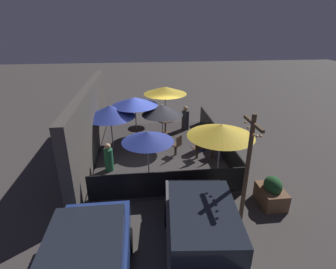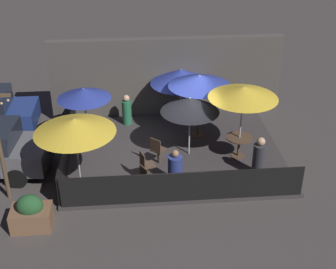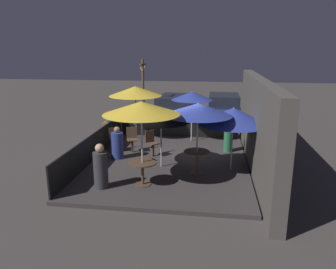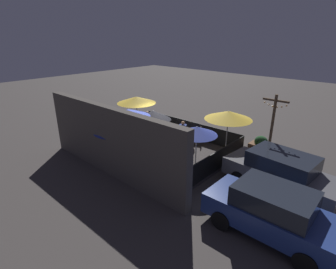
{
  "view_description": "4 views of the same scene",
  "coord_description": "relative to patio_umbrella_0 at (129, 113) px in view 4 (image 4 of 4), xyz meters",
  "views": [
    {
      "loc": [
        -10.83,
        0.83,
        5.57
      ],
      "look_at": [
        -0.34,
        -0.35,
        1.03
      ],
      "focal_mm": 28.0,
      "sensor_mm": 36.0,
      "label": 1
    },
    {
      "loc": [
        -1.38,
        -13.36,
        8.31
      ],
      "look_at": [
        -0.25,
        -0.48,
        1.05
      ],
      "focal_mm": 50.0,
      "sensor_mm": 36.0,
      "label": 2
    },
    {
      "loc": [
        10.87,
        1.5,
        4.04
      ],
      "look_at": [
        0.25,
        0.02,
        1.19
      ],
      "focal_mm": 35.0,
      "sensor_mm": 36.0,
      "label": 3
    },
    {
      "loc": [
        -8.83,
        9.06,
        5.84
      ],
      "look_at": [
        -0.34,
        -0.42,
        0.97
      ],
      "focal_mm": 28.0,
      "sensor_mm": 36.0,
      "label": 4
    }
  ],
  "objects": [
    {
      "name": "ground_plane",
      "position": [
        -0.95,
        -1.05,
        -2.21
      ],
      "size": [
        60.0,
        60.0,
        0.0
      ],
      "primitive_type": "plane",
      "color": "#423D3A"
    },
    {
      "name": "patio_deck",
      "position": [
        -0.95,
        -1.05,
        -2.15
      ],
      "size": [
        7.07,
        5.51,
        0.12
      ],
      "color": "#383333",
      "rests_on": "ground_plane"
    },
    {
      "name": "building_wall",
      "position": [
        -0.95,
        1.94,
        -0.66
      ],
      "size": [
        8.67,
        0.36,
        3.09
      ],
      "color": "#4C4742",
      "rests_on": "ground_plane"
    },
    {
      "name": "fence_front",
      "position": [
        -0.95,
        -3.76,
        -1.61
      ],
      "size": [
        6.87,
        0.05,
        0.95
      ],
      "color": "black",
      "rests_on": "patio_deck"
    },
    {
      "name": "fence_side_left",
      "position": [
        -4.44,
        -1.05,
        -1.61
      ],
      "size": [
        0.05,
        5.31,
        0.95
      ],
      "color": "black",
      "rests_on": "patio_deck"
    },
    {
      "name": "patio_umbrella_0",
      "position": [
        0.0,
        0.0,
        0.0
      ],
      "size": [
        2.14,
        2.14,
        2.28
      ],
      "color": "#B2B2B7",
      "rests_on": "patio_deck"
    },
    {
      "name": "patio_umbrella_1",
      "position": [
        1.13,
        -1.52,
        0.21
      ],
      "size": [
        2.18,
        2.18,
        2.48
      ],
      "color": "#B2B2B7",
      "rests_on": "patio_deck"
    },
    {
      "name": "patio_umbrella_2",
      "position": [
        -0.47,
        -1.22,
        -0.29
      ],
      "size": [
        1.89,
        1.89,
        2.04
      ],
      "color": "#B2B2B7",
      "rests_on": "patio_deck"
    },
    {
      "name": "patio_umbrella_3",
      "position": [
        -3.91,
        -2.89,
        0.02
      ],
      "size": [
        2.29,
        2.29,
        2.32
      ],
      "color": "#B2B2B7",
      "rests_on": "patio_deck"
    },
    {
      "name": "patio_umbrella_4",
      "position": [
        -3.83,
        -0.43,
        -0.13
      ],
      "size": [
        1.76,
        1.76,
        2.14
      ],
      "color": "#B2B2B7",
      "rests_on": "patio_deck"
    },
    {
      "name": "patio_umbrella_5",
      "position": [
        -0.5,
        1.11,
        -0.27
      ],
      "size": [
        2.23,
        2.23,
        2.08
      ],
      "color": "#B2B2B7",
      "rests_on": "patio_deck"
    },
    {
      "name": "dining_table_0",
      "position": [
        0.0,
        0.0,
        -1.5
      ],
      "size": [
        0.82,
        0.82,
        0.75
      ],
      "color": "#4C3828",
      "rests_on": "patio_deck"
    },
    {
      "name": "dining_table_1",
      "position": [
        1.13,
        -1.52,
        -1.52
      ],
      "size": [
        0.86,
        0.86,
        0.72
      ],
      "color": "#4C3828",
      "rests_on": "patio_deck"
    },
    {
      "name": "patio_chair_0",
      "position": [
        -1.55,
        -1.75,
        -1.56
      ],
      "size": [
        0.56,
        0.56,
        0.96
      ],
      "rotation": [
        0.0,
        0.0,
        0.85
      ],
      "color": "#4C3828",
      "rests_on": "patio_deck"
    },
    {
      "name": "patio_chair_1",
      "position": [
        -1.95,
        -2.6,
        -1.56
      ],
      "size": [
        0.51,
        0.51,
        0.96
      ],
      "rotation": [
        0.0,
        0.0,
        0.34
      ],
      "color": "#4C3828",
      "rests_on": "patio_deck"
    },
    {
      "name": "patio_chair_2",
      "position": [
        -1.95,
        -3.28,
        -1.59
      ],
      "size": [
        0.55,
        0.55,
        0.92
      ],
      "rotation": [
        0.0,
        0.0,
        0.52
      ],
      "color": "#4C3828",
      "rests_on": "patio_deck"
    },
    {
      "name": "patron_0",
      "position": [
        -1.11,
        -2.94,
        -1.57
      ],
      "size": [
        0.59,
        0.59,
        1.19
      ],
      "rotation": [
        0.0,
        0.0,
        2.62
      ],
      "color": "navy",
      "rests_on": "patio_deck"
    },
    {
      "name": "patron_1",
      "position": [
        1.49,
        -2.66,
        -1.5
      ],
      "size": [
        0.51,
        0.51,
        1.32
      ],
      "rotation": [
        0.0,
        0.0,
        0.32
      ],
      "color": "#333338",
      "rests_on": "patio_deck"
    },
    {
      "name": "patron_2",
      "position": [
        -2.5,
        1.09,
        -1.56
      ],
      "size": [
        0.49,
        0.49,
        1.16
      ],
      "rotation": [
        0.0,
        0.0,
        0.7
      ],
      "color": "#236642",
      "rests_on": "patio_deck"
    },
    {
      "name": "planter_box",
      "position": [
        -5.09,
        -4.38,
        -1.78
      ],
      "size": [
        1.06,
        0.74,
        1.02
      ],
      "color": "brown",
      "rests_on": "ground_plane"
    },
    {
      "name": "light_post",
      "position": [
        -5.99,
        -3.0,
        -0.23
      ],
      "size": [
        1.1,
        0.12,
        3.51
      ],
      "color": "brown",
      "rests_on": "ground_plane"
    },
    {
      "name": "parked_car_0",
      "position": [
        -7.08,
        -1.57,
        -1.36
      ],
      "size": [
        4.42,
        2.09,
        1.62
      ],
      "rotation": [
        0.0,
        0.0,
        -0.09
      ],
      "color": "#5B5B60",
      "rests_on": "ground_plane"
    },
    {
      "name": "parked_car_1",
      "position": [
        -7.76,
        1.03,
        -1.36
      ],
      "size": [
        4.02,
        1.8,
        1.62
      ],
      "rotation": [
        0.0,
        0.0,
        -0.0
      ],
      "color": "navy",
      "rests_on": "ground_plane"
    }
  ]
}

